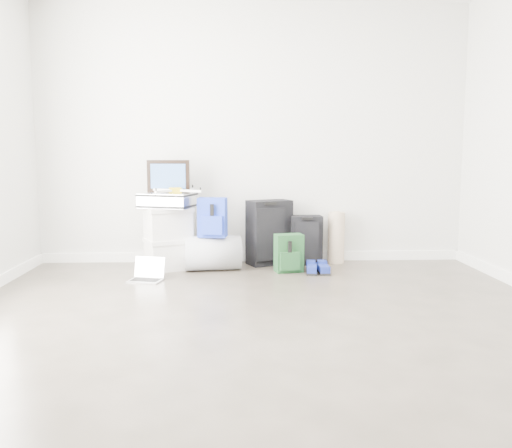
{
  "coord_description": "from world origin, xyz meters",
  "views": [
    {
      "loc": [
        -0.2,
        -3.25,
        1.15
      ],
      "look_at": [
        0.01,
        1.9,
        0.48
      ],
      "focal_mm": 38.0,
      "sensor_mm": 36.0,
      "label": 1
    }
  ],
  "objects_px": {
    "briefcase": "(168,200)",
    "large_suitcase": "(269,232)",
    "carry_on": "(306,240)",
    "laptop": "(147,275)",
    "duffel_bag": "(213,253)",
    "boxes_stack": "(168,238)"
  },
  "relations": [
    {
      "from": "briefcase",
      "to": "laptop",
      "type": "relative_size",
      "value": 1.48
    },
    {
      "from": "carry_on",
      "to": "laptop",
      "type": "height_order",
      "value": "carry_on"
    },
    {
      "from": "duffel_bag",
      "to": "large_suitcase",
      "type": "bearing_deg",
      "value": 17.62
    },
    {
      "from": "briefcase",
      "to": "large_suitcase",
      "type": "distance_m",
      "value": 1.1
    },
    {
      "from": "laptop",
      "to": "carry_on",
      "type": "bearing_deg",
      "value": 37.92
    },
    {
      "from": "carry_on",
      "to": "duffel_bag",
      "type": "bearing_deg",
      "value": -169.0
    },
    {
      "from": "duffel_bag",
      "to": "large_suitcase",
      "type": "height_order",
      "value": "large_suitcase"
    },
    {
      "from": "carry_on",
      "to": "boxes_stack",
      "type": "bearing_deg",
      "value": -176.2
    },
    {
      "from": "boxes_stack",
      "to": "briefcase",
      "type": "distance_m",
      "value": 0.38
    },
    {
      "from": "briefcase",
      "to": "duffel_bag",
      "type": "relative_size",
      "value": 0.9
    },
    {
      "from": "large_suitcase",
      "to": "laptop",
      "type": "bearing_deg",
      "value": -173.22
    },
    {
      "from": "large_suitcase",
      "to": "carry_on",
      "type": "bearing_deg",
      "value": -26.02
    },
    {
      "from": "duffel_bag",
      "to": "laptop",
      "type": "xyz_separation_m",
      "value": [
        -0.58,
        -0.42,
        -0.12
      ]
    },
    {
      "from": "large_suitcase",
      "to": "carry_on",
      "type": "distance_m",
      "value": 0.39
    },
    {
      "from": "boxes_stack",
      "to": "carry_on",
      "type": "height_order",
      "value": "boxes_stack"
    },
    {
      "from": "briefcase",
      "to": "large_suitcase",
      "type": "xyz_separation_m",
      "value": [
        1.02,
        0.19,
        -0.36
      ]
    },
    {
      "from": "carry_on",
      "to": "laptop",
      "type": "xyz_separation_m",
      "value": [
        -1.54,
        -0.66,
        -0.21
      ]
    },
    {
      "from": "duffel_bag",
      "to": "large_suitcase",
      "type": "xyz_separation_m",
      "value": [
        0.58,
        0.26,
        0.17
      ]
    },
    {
      "from": "duffel_bag",
      "to": "boxes_stack",
      "type": "bearing_deg",
      "value": 164.43
    },
    {
      "from": "duffel_bag",
      "to": "carry_on",
      "type": "distance_m",
      "value": 0.99
    },
    {
      "from": "duffel_bag",
      "to": "laptop",
      "type": "relative_size",
      "value": 1.64
    },
    {
      "from": "boxes_stack",
      "to": "duffel_bag",
      "type": "xyz_separation_m",
      "value": [
        0.45,
        -0.07,
        -0.14
      ]
    }
  ]
}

